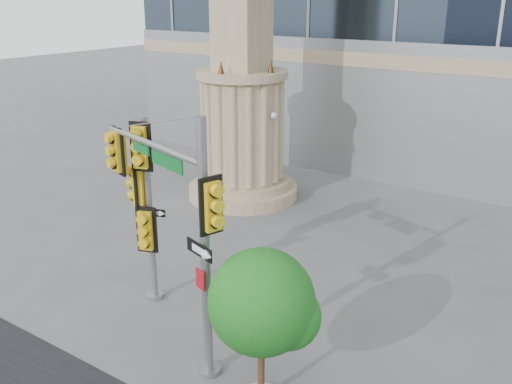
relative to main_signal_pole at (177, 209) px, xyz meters
The scene contains 5 objects.
ground 3.69m from the main_signal_pole, 22.50° to the left, with size 120.00×120.00×0.00m, color #545456.
monument 10.85m from the main_signal_pole, 118.26° to the left, with size 4.40×4.40×16.60m.
main_signal_pole is the anchor object (origin of this frame).
secondary_signal_pole 2.68m from the main_signal_pole, 150.90° to the left, with size 0.94×0.68×5.03m.
street_tree 2.86m from the main_signal_pole, ahead, with size 2.15×2.10×3.35m.
Camera 1 is at (6.85, -8.78, 7.92)m, focal length 40.00 mm.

